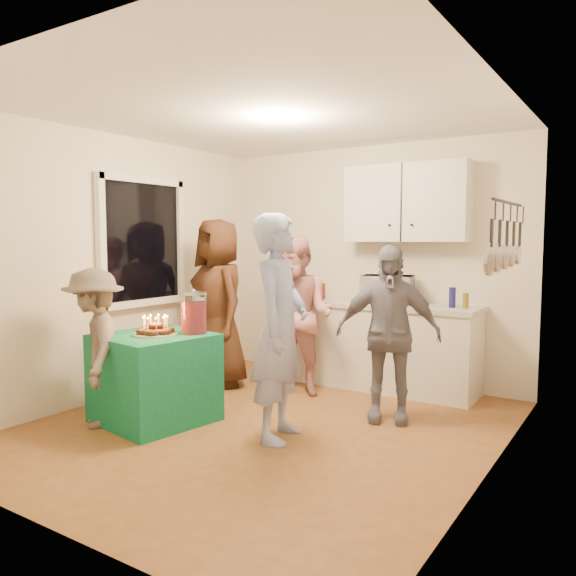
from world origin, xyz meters
The scene contains 19 objects.
floor centered at (0.00, 0.00, 0.00)m, with size 4.00×4.00×0.00m, color brown.
ceiling centered at (0.00, 0.00, 2.60)m, with size 4.00×4.00×0.00m, color white.
back_wall centered at (0.00, 2.00, 1.30)m, with size 3.60×3.60×0.00m, color silver.
left_wall centered at (-1.80, 0.00, 1.30)m, with size 4.00×4.00×0.00m, color silver.
right_wall centered at (1.80, 0.00, 1.30)m, with size 4.00×4.00×0.00m, color silver.
window_night centered at (-1.77, 0.30, 1.55)m, with size 0.04×1.00×1.20m, color black.
counter centered at (0.20, 1.70, 0.43)m, with size 2.20×0.58×0.86m, color white.
countertop centered at (0.20, 1.70, 0.89)m, with size 2.24×0.62×0.05m, color beige.
upper_cabinet centered at (0.50, 1.85, 1.95)m, with size 1.30×0.30×0.80m, color white.
pot_rack centered at (1.72, 0.70, 1.60)m, with size 0.12×1.00×0.60m, color black.
microwave centered at (0.36, 1.70, 1.05)m, with size 0.52×0.36×0.29m, color white.
party_table centered at (-0.90, -0.38, 0.38)m, with size 0.85×0.85×0.76m, color #106D44.
donut_cake centered at (-0.87, -0.39, 0.85)m, with size 0.38×0.38×0.18m, color #381C0C, non-canonical shape.
punch_jar centered at (-0.65, -0.15, 0.93)m, with size 0.22×0.22×0.34m, color red.
man_birthday centered at (0.24, -0.14, 0.89)m, with size 0.65×0.43×1.78m, color #9CABE4.
woman_back_left centered at (-1.21, 0.85, 0.89)m, with size 0.88×0.57×1.79m, color brown.
woman_back_center centered at (-0.32, 1.02, 0.81)m, with size 0.78×0.61×1.61m, color #CD6B74.
woman_back_right centered at (0.78, 0.74, 0.76)m, with size 0.90×0.37×1.53m, color black.
child_near_left centered at (-1.25, -0.73, 0.67)m, with size 0.87×0.50×1.34m, color #574B45.
Camera 1 is at (2.66, -3.76, 1.58)m, focal length 35.00 mm.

